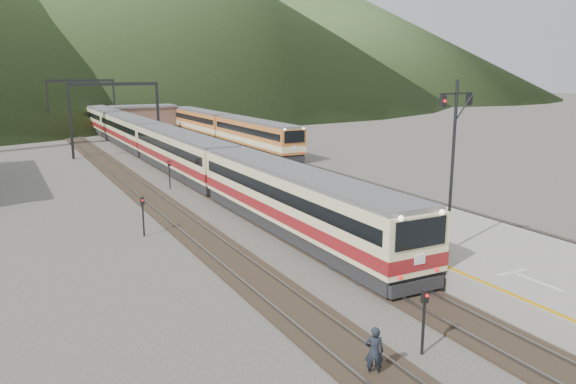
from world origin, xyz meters
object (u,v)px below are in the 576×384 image
main_train (130,130)px  signal_mast (453,150)px  worker (374,352)px  second_train (225,129)px

main_train → signal_mast: 51.50m
main_train → signal_mast: bearing=-86.2°
signal_mast → worker: signal_mast is taller
main_train → second_train: main_train is taller
signal_mast → worker: bearing=-145.0°
second_train → worker: size_ratio=23.04×
second_train → signal_mast: bearing=-99.5°
main_train → worker: (-5.11, -57.22, -1.32)m
main_train → signal_mast: size_ratio=13.62×
main_train → worker: main_train is taller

